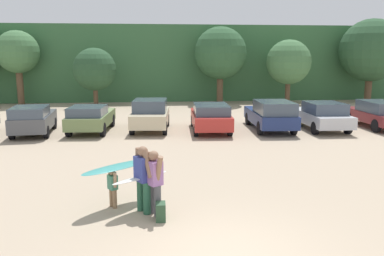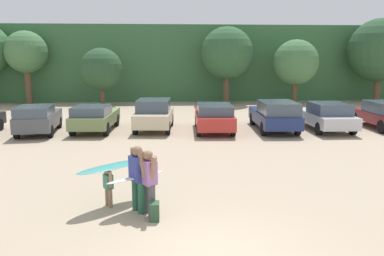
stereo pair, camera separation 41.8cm
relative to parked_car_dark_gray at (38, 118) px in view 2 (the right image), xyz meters
name	(u,v)px [view 2 (the right image)]	position (x,y,z in m)	size (l,w,h in m)	color
ground_plane	(215,256)	(7.56, -13.28, -0.80)	(120.00, 120.00, 0.00)	tan
hillside_ridge	(174,62)	(7.56, 20.10, 2.54)	(108.00, 12.00, 6.68)	#38663D
tree_far_right	(26,53)	(-4.68, 12.83, 3.46)	(3.43, 3.43, 6.03)	brown
tree_center_right	(101,69)	(1.59, 11.23, 2.14)	(3.35, 3.35, 4.63)	brown
tree_ridge_back	(227,53)	(11.77, 12.27, 3.41)	(4.35, 4.35, 6.41)	brown
tree_center	(296,62)	(17.32, 11.28, 2.68)	(3.66, 3.66, 5.33)	brown
tree_far_left	(380,50)	(24.76, 11.94, 3.66)	(5.31, 5.31, 7.13)	brown
parked_car_dark_gray	(38,118)	(0.00, 0.00, 0.00)	(2.14, 4.17, 1.53)	#4C4F54
parked_car_olive_green	(95,117)	(2.84, 0.42, -0.02)	(2.14, 4.42, 1.45)	#6B7F4C
parked_car_champagne	(154,114)	(5.99, 0.61, 0.07)	(2.18, 4.15, 1.69)	beige
parked_car_red	(214,117)	(9.19, -0.03, 0.00)	(2.11, 4.34, 1.49)	#B72D28
parked_car_navy	(275,115)	(12.48, -0.07, 0.07)	(2.13, 4.86, 1.66)	navy
parked_car_silver	(326,116)	(15.30, -0.09, -0.01)	(2.00, 4.55, 1.54)	silver
parked_car_maroon	(384,114)	(18.68, 0.16, 0.01)	(1.84, 4.50, 1.52)	maroon
person_adult	(138,175)	(5.88, -10.85, 0.19)	(0.55, 0.71, 1.75)	#26593F
person_child	(108,185)	(5.05, -10.44, -0.21)	(0.30, 0.37, 1.05)	#8C6B4C
person_companion	(148,178)	(6.15, -11.02, 0.14)	(0.50, 0.65, 1.66)	#4C4C51
surfboard_white	(136,177)	(5.80, -10.71, 0.08)	(1.65, 1.44, 0.16)	white
surfboard_teal	(113,166)	(5.19, -10.33, 0.28)	(2.04, 1.89, 0.09)	teal
backpack_dropped	(154,211)	(6.30, -11.43, -0.58)	(0.24, 0.34, 0.45)	#2D4C33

